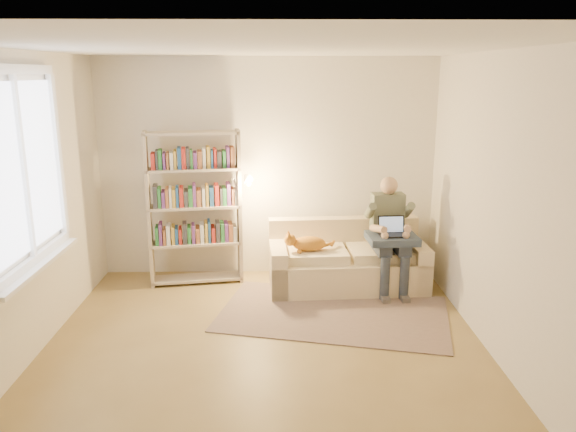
{
  "coord_description": "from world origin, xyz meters",
  "views": [
    {
      "loc": [
        0.13,
        -4.39,
        2.41
      ],
      "look_at": [
        0.23,
        1.0,
        1.03
      ],
      "focal_mm": 35.0,
      "sensor_mm": 36.0,
      "label": 1
    }
  ],
  "objects_px": {
    "laptop": "(388,230)",
    "bookshelf": "(195,201)",
    "cat": "(311,243)",
    "sofa": "(346,264)",
    "person": "(389,228)"
  },
  "relations": [
    {
      "from": "laptop",
      "to": "bookshelf",
      "type": "bearing_deg",
      "value": 166.5
    },
    {
      "from": "cat",
      "to": "laptop",
      "type": "height_order",
      "value": "laptop"
    },
    {
      "from": "laptop",
      "to": "sofa",
      "type": "bearing_deg",
      "value": 148.0
    },
    {
      "from": "sofa",
      "to": "bookshelf",
      "type": "distance_m",
      "value": 1.89
    },
    {
      "from": "sofa",
      "to": "laptop",
      "type": "distance_m",
      "value": 0.66
    },
    {
      "from": "sofa",
      "to": "bookshelf",
      "type": "relative_size",
      "value": 1.01
    },
    {
      "from": "bookshelf",
      "to": "sofa",
      "type": "bearing_deg",
      "value": -14.33
    },
    {
      "from": "cat",
      "to": "bookshelf",
      "type": "distance_m",
      "value": 1.42
    },
    {
      "from": "person",
      "to": "bookshelf",
      "type": "height_order",
      "value": "bookshelf"
    },
    {
      "from": "laptop",
      "to": "bookshelf",
      "type": "height_order",
      "value": "bookshelf"
    },
    {
      "from": "sofa",
      "to": "person",
      "type": "distance_m",
      "value": 0.65
    },
    {
      "from": "sofa",
      "to": "laptop",
      "type": "height_order",
      "value": "laptop"
    },
    {
      "from": "sofa",
      "to": "person",
      "type": "relative_size",
      "value": 1.4
    },
    {
      "from": "person",
      "to": "cat",
      "type": "height_order",
      "value": "person"
    },
    {
      "from": "person",
      "to": "sofa",
      "type": "bearing_deg",
      "value": 162.6
    }
  ]
}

